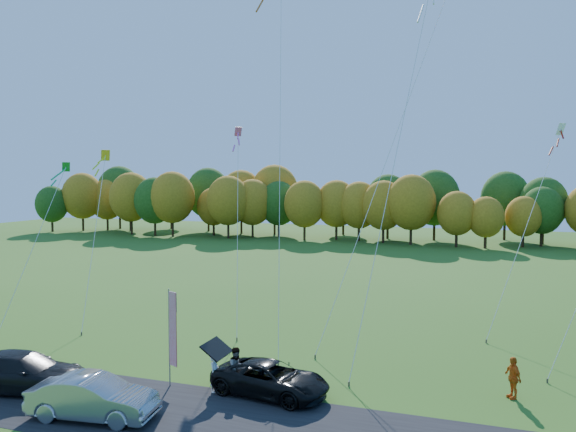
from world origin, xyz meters
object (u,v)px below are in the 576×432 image
(silver_sedan, at_px, (93,398))
(feather_flag, at_px, (172,328))
(black_suv, at_px, (271,379))
(person_east, at_px, (513,377))

(silver_sedan, xyz_separation_m, feather_flag, (1.21, 3.72, 1.83))
(black_suv, distance_m, person_east, 9.96)
(silver_sedan, distance_m, feather_flag, 4.31)
(silver_sedan, bearing_deg, person_east, -71.98)
(black_suv, distance_m, silver_sedan, 7.00)
(silver_sedan, relative_size, feather_flag, 1.13)
(silver_sedan, bearing_deg, black_suv, -59.76)
(black_suv, relative_size, person_east, 2.88)
(black_suv, xyz_separation_m, person_east, (9.52, 2.94, 0.17))
(feather_flag, bearing_deg, black_suv, 7.78)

